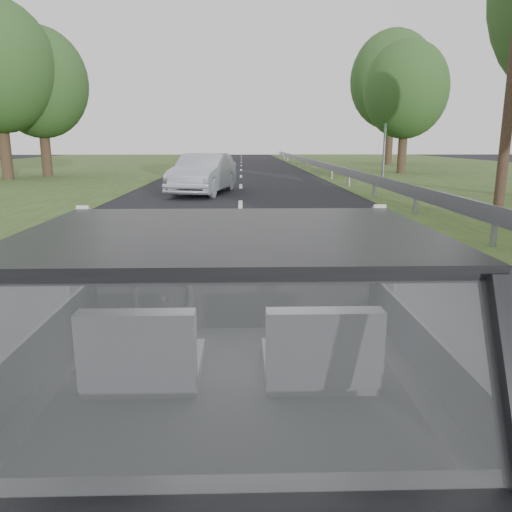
{
  "coord_description": "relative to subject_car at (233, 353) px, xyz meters",
  "views": [
    {
      "loc": [
        0.05,
        -2.39,
        1.79
      ],
      "look_at": [
        0.13,
        0.57,
        1.1
      ],
      "focal_mm": 35.0,
      "sensor_mm": 36.0,
      "label": 1
    }
  ],
  "objects": [
    {
      "name": "ground",
      "position": [
        0.0,
        0.0,
        -0.72
      ],
      "size": [
        140.0,
        140.0,
        0.0
      ],
      "primitive_type": "plane",
      "color": "black",
      "rests_on": "ground"
    },
    {
      "name": "subject_car",
      "position": [
        0.0,
        0.0,
        0.0
      ],
      "size": [
        1.8,
        4.0,
        1.45
      ],
      "primitive_type": "cube",
      "color": "black",
      "rests_on": "ground"
    },
    {
      "name": "dashboard",
      "position": [
        0.0,
        0.62,
        0.12
      ],
      "size": [
        1.58,
        0.45,
        0.3
      ],
      "primitive_type": "cube",
      "color": "black",
      "rests_on": "subject_car"
    },
    {
      "name": "driver_seat",
      "position": [
        -0.4,
        -0.29,
        0.16
      ],
      "size": [
        0.5,
        0.72,
        0.42
      ],
      "primitive_type": "cube",
      "color": "black",
      "rests_on": "subject_car"
    },
    {
      "name": "passenger_seat",
      "position": [
        0.4,
        -0.29,
        0.16
      ],
      "size": [
        0.5,
        0.72,
        0.42
      ],
      "primitive_type": "cube",
      "color": "black",
      "rests_on": "subject_car"
    },
    {
      "name": "steering_wheel",
      "position": [
        -0.4,
        0.33,
        0.2
      ],
      "size": [
        0.36,
        0.36,
        0.04
      ],
      "primitive_type": "torus",
      "color": "black",
      "rests_on": "dashboard"
    },
    {
      "name": "cat",
      "position": [
        0.28,
        0.65,
        0.35
      ],
      "size": [
        0.53,
        0.21,
        0.23
      ],
      "primitive_type": "ellipsoid",
      "rotation": [
        0.0,
        0.0,
        0.1
      ],
      "color": "gray",
      "rests_on": "dashboard"
    },
    {
      "name": "guardrail",
      "position": [
        4.3,
        10.0,
        -0.15
      ],
      "size": [
        0.05,
        90.0,
        0.32
      ],
      "primitive_type": "cube",
      "color": "#929498",
      "rests_on": "ground"
    },
    {
      "name": "other_car",
      "position": [
        -1.3,
        15.2,
        -0.03
      ],
      "size": [
        2.47,
        4.48,
        1.39
      ],
      "primitive_type": "imported",
      "rotation": [
        0.0,
        0.0,
        -0.2
      ],
      "color": "#9CA2B1",
      "rests_on": "ground"
    },
    {
      "name": "highway_sign",
      "position": [
        5.6,
        17.32,
        0.5
      ],
      "size": [
        0.38,
        0.97,
        2.46
      ],
      "primitive_type": "cube",
      "rotation": [
        0.0,
        0.0,
        -0.3
      ],
      "color": "#174C26",
      "rests_on": "ground"
    },
    {
      "name": "tree_2",
      "position": [
        9.33,
        26.79,
        2.85
      ],
      "size": [
        6.01,
        6.01,
        7.14
      ],
      "primitive_type": null,
      "rotation": [
        0.0,
        0.0,
        0.34
      ],
      "color": "#2E5023",
      "rests_on": "ground"
    },
    {
      "name": "tree_3",
      "position": [
        11.8,
        38.01,
        4.24
      ],
      "size": [
        8.66,
        8.66,
        9.93
      ],
      "primitive_type": null,
      "rotation": [
        0.0,
        0.0,
        0.42
      ],
      "color": "#2E5023",
      "rests_on": "ground"
    },
    {
      "name": "tree_6",
      "position": [
        -10.07,
        24.17,
        2.86
      ],
      "size": [
        5.12,
        5.12,
        7.18
      ],
      "primitive_type": null,
      "rotation": [
        0.0,
        0.0,
        0.09
      ],
      "color": "#2E5023",
      "rests_on": "ground"
    }
  ]
}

